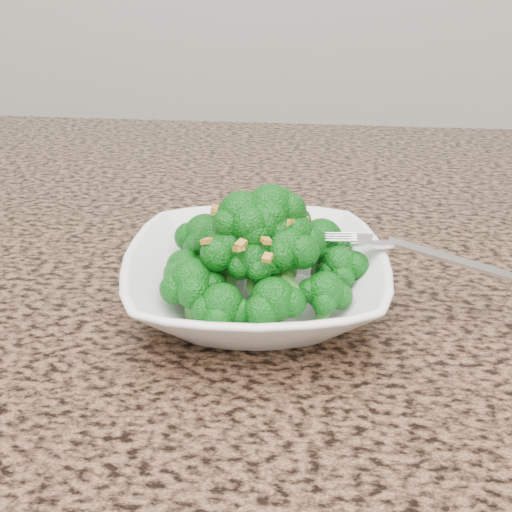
# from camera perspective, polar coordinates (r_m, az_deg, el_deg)

# --- Properties ---
(granite_counter) EXTENTS (1.64, 1.04, 0.03)m
(granite_counter) POSITION_cam_1_polar(r_m,az_deg,el_deg) (0.63, -13.58, -2.37)
(granite_counter) COLOR brown
(granite_counter) RESTS_ON cabinet
(bowl) EXTENTS (0.24, 0.24, 0.05)m
(bowl) POSITION_cam_1_polar(r_m,az_deg,el_deg) (0.53, 0.00, -2.30)
(bowl) COLOR white
(bowl) RESTS_ON granite_counter
(broccoli_pile) EXTENTS (0.19, 0.19, 0.07)m
(broccoli_pile) POSITION_cam_1_polar(r_m,az_deg,el_deg) (0.50, 0.00, 3.71)
(broccoli_pile) COLOR #0A5B0E
(broccoli_pile) RESTS_ON bowl
(garlic_topping) EXTENTS (0.11, 0.11, 0.01)m
(garlic_topping) POSITION_cam_1_polar(r_m,az_deg,el_deg) (0.49, 0.00, 7.71)
(garlic_topping) COLOR #B47F2B
(garlic_topping) RESTS_ON broccoli_pile
(fork) EXTENTS (0.17, 0.05, 0.01)m
(fork) POSITION_cam_1_polar(r_m,az_deg,el_deg) (0.53, 11.56, 0.99)
(fork) COLOR silver
(fork) RESTS_ON bowl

